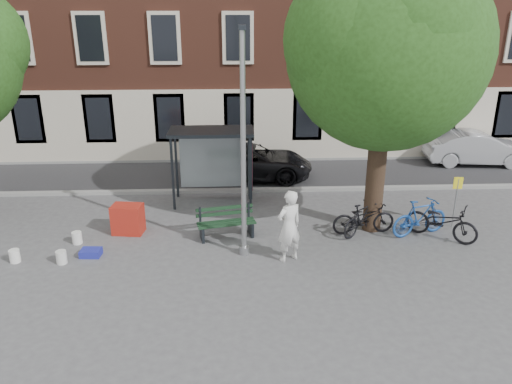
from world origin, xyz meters
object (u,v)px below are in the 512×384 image
object	(u,v)px
bus_shelter	(223,149)
bench	(226,224)
car_silver	(477,148)
notice_sign	(457,193)
lamppost	(243,159)
bike_c	(442,221)
car_dark	(250,161)
red_stand	(128,219)
painter	(289,226)
bike_a	(364,218)
bike_b	(420,217)
bike_d	(362,218)

from	to	relation	value
bus_shelter	bench	bearing A→B (deg)	-88.13
bench	car_silver	world-z (taller)	car_silver
bus_shelter	notice_sign	bearing A→B (deg)	-19.62
lamppost	bike_c	size ratio (longest dim) A/B	2.91
car_dark	red_stand	size ratio (longest dim) A/B	5.48
lamppost	car_silver	world-z (taller)	lamppost
painter	bike_c	world-z (taller)	painter
painter	red_stand	xyz separation A→B (m)	(-4.70, 1.96, -0.56)
bench	bike_a	xyz separation A→B (m)	(4.17, 0.05, 0.10)
bench	car_silver	bearing A→B (deg)	20.46
bench	red_stand	distance (m)	3.02
bus_shelter	bike_b	distance (m)	6.82
lamppost	bench	world-z (taller)	lamppost
painter	bike_b	world-z (taller)	painter
bus_shelter	notice_sign	world-z (taller)	bus_shelter
bench	bike_b	xyz separation A→B (m)	(5.83, -0.15, 0.16)
bus_shelter	bench	size ratio (longest dim) A/B	1.58
red_stand	bus_shelter	bearing A→B (deg)	41.29
lamppost	bike_b	xyz separation A→B (m)	(5.32, 1.01, -2.21)
car_dark	lamppost	bearing A→B (deg)	-179.30
car_silver	lamppost	bearing A→B (deg)	133.24
bike_b	notice_sign	bearing A→B (deg)	-85.26
bike_a	notice_sign	bearing A→B (deg)	-89.88
bike_c	car_dark	xyz separation A→B (m)	(-5.47, 5.91, 0.13)
bike_c	lamppost	bearing A→B (deg)	134.88
bike_b	red_stand	distance (m)	8.84
painter	notice_sign	xyz separation A→B (m)	(5.39, 1.93, 0.14)
bus_shelter	bike_a	world-z (taller)	bus_shelter
bike_b	car_dark	size ratio (longest dim) A/B	0.39
bike_d	red_stand	size ratio (longest dim) A/B	1.90
bus_shelter	bike_c	bearing A→B (deg)	-27.46
car_dark	bike_b	bearing A→B (deg)	-134.70
bike_c	car_silver	size ratio (longest dim) A/B	0.48
bike_d	car_dark	world-z (taller)	car_dark
bus_shelter	bench	xyz separation A→B (m)	(0.10, -2.95, -1.51)
lamppost	car_silver	size ratio (longest dim) A/B	1.39
bench	car_dark	distance (m)	5.57
bus_shelter	car_silver	world-z (taller)	bus_shelter
lamppost	bike_c	distance (m)	6.33
car_dark	red_stand	world-z (taller)	car_dark
lamppost	bike_b	world-z (taller)	lamppost
bike_b	bike_a	bearing A→B (deg)	64.97
car_silver	red_stand	bearing A→B (deg)	120.46
painter	bike_c	distance (m)	4.83
bench	bike_c	size ratio (longest dim) A/B	0.86
bench	notice_sign	bearing A→B (deg)	-8.82
bike_a	notice_sign	xyz separation A→B (m)	(2.93, 0.33, 0.64)
bus_shelter	car_silver	xyz separation A→B (m)	(10.96, 3.94, -1.19)
lamppost	red_stand	bearing A→B (deg)	155.89
lamppost	notice_sign	bearing A→B (deg)	13.16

